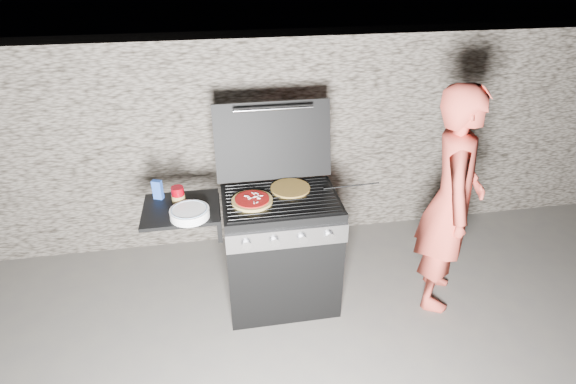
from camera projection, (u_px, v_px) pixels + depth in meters
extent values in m
plane|color=#575350|center=(282.00, 298.00, 3.52)|extent=(50.00, 50.00, 0.00)
cube|color=gray|center=(262.00, 139.00, 3.97)|extent=(8.00, 0.35, 1.80)
cylinder|color=#AD8A3D|center=(290.00, 188.00, 3.16)|extent=(0.35, 0.35, 0.01)
cylinder|color=#790009|center=(178.00, 196.00, 2.97)|extent=(0.09, 0.09, 0.13)
cube|color=#2147A6|center=(158.00, 190.00, 3.04)|extent=(0.07, 0.06, 0.14)
cylinder|color=white|center=(190.00, 213.00, 2.85)|extent=(0.33, 0.33, 0.06)
imported|color=#E34E3D|center=(451.00, 202.00, 3.14)|extent=(0.62, 0.73, 1.69)
cylinder|color=black|center=(351.00, 187.00, 3.12)|extent=(0.37, 0.11, 0.08)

